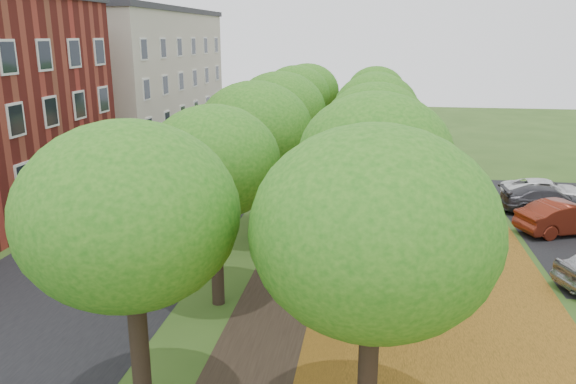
% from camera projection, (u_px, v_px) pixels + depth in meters
% --- Properties ---
extents(street_asphalt, '(8.00, 70.00, 0.01)m').
position_uv_depth(street_asphalt, '(163.00, 212.00, 27.46)').
color(street_asphalt, black).
rests_on(street_asphalt, ground).
extents(footpath, '(3.20, 70.00, 0.01)m').
position_uv_depth(footpath, '(315.00, 219.00, 26.37)').
color(footpath, black).
rests_on(footpath, ground).
extents(leaf_verge, '(7.50, 70.00, 0.01)m').
position_uv_depth(leaf_verge, '(424.00, 224.00, 25.64)').
color(leaf_verge, '#98601C').
rests_on(leaf_verge, ground).
extents(tree_row_west, '(4.35, 34.35, 6.52)m').
position_uv_depth(tree_row_west, '(269.00, 120.00, 25.43)').
color(tree_row_west, black).
rests_on(tree_row_west, ground).
extents(tree_row_east, '(4.35, 34.35, 6.52)m').
position_uv_depth(tree_row_east, '(375.00, 122.00, 24.74)').
color(tree_row_east, black).
rests_on(tree_row_east, ground).
extents(building_cream, '(10.30, 20.30, 10.40)m').
position_uv_depth(building_cream, '(127.00, 76.00, 44.57)').
color(building_cream, beige).
rests_on(building_cream, ground).
extents(car_red, '(4.61, 3.05, 1.44)m').
position_uv_depth(car_red, '(567.00, 217.00, 24.34)').
color(car_red, maroon).
rests_on(car_red, ground).
extents(car_grey, '(4.47, 2.03, 1.27)m').
position_uv_depth(car_grey, '(547.00, 200.00, 27.16)').
color(car_grey, '#2F2F33').
rests_on(car_grey, ground).
extents(car_white, '(4.48, 2.24, 1.22)m').
position_uv_depth(car_white, '(546.00, 191.00, 28.79)').
color(car_white, white).
rests_on(car_white, ground).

